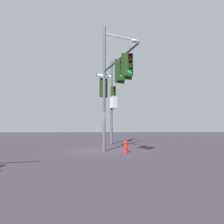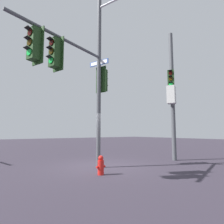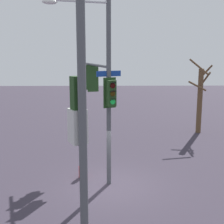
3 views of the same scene
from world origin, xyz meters
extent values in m
plane|color=#362F3B|center=(0.00, 0.00, 0.00)|extent=(80.00, 80.00, 0.00)
cylinder|color=#4C4F54|center=(-0.28, -0.15, 4.20)|extent=(0.20, 0.20, 8.39)
cylinder|color=silver|center=(0.09, -1.28, 7.87)|extent=(0.84, 2.29, 0.10)
ellipsoid|color=silver|center=(0.47, -2.41, 7.79)|extent=(0.53, 0.68, 0.20)
cylinder|color=#4C4F54|center=(-2.42, -0.86, 5.26)|extent=(4.31, 1.53, 0.12)
cube|color=#1E3D19|center=(-2.76, -0.97, 4.56)|extent=(0.39, 0.43, 1.10)
cube|color=#1E3D19|center=(-2.60, -0.92, 4.56)|extent=(0.20, 0.55, 1.30)
cylinder|color=#2F0403|center=(-2.92, -1.02, 4.90)|extent=(0.09, 0.22, 0.22)
cube|color=black|center=(-2.99, -1.04, 5.02)|extent=(0.22, 0.25, 0.06)
cylinder|color=#352504|center=(-2.92, -1.02, 4.56)|extent=(0.09, 0.22, 0.22)
cube|color=black|center=(-2.99, -1.04, 4.68)|extent=(0.22, 0.25, 0.06)
cylinder|color=#19D147|center=(-2.92, -1.02, 4.22)|extent=(0.09, 0.22, 0.22)
cube|color=black|center=(-2.99, -1.04, 4.34)|extent=(0.22, 0.25, 0.06)
cylinder|color=#4C4F54|center=(-2.76, -0.97, 5.19)|extent=(0.04, 0.04, 0.15)
cube|color=#1E3D19|center=(-3.58, -1.24, 4.56)|extent=(0.40, 0.44, 1.10)
cube|color=#1E3D19|center=(-3.41, -1.18, 4.56)|extent=(0.22, 0.54, 1.30)
cylinder|color=#2F0403|center=(-3.73, -1.30, 4.90)|extent=(0.10, 0.22, 0.22)
cube|color=black|center=(-3.80, -1.32, 5.02)|extent=(0.22, 0.25, 0.06)
cylinder|color=#352504|center=(-3.73, -1.30, 4.56)|extent=(0.10, 0.22, 0.22)
cube|color=black|center=(-3.80, -1.32, 4.68)|extent=(0.22, 0.25, 0.06)
cylinder|color=#19D147|center=(-3.73, -1.30, 4.22)|extent=(0.10, 0.22, 0.22)
cube|color=black|center=(-3.80, -1.32, 4.34)|extent=(0.22, 0.25, 0.06)
cylinder|color=#4C4F54|center=(-3.58, -1.24, 5.19)|extent=(0.04, 0.04, 0.15)
cube|color=#1E3D19|center=(0.02, -0.05, 4.19)|extent=(0.41, 0.45, 1.10)
cube|color=#1E3D19|center=(-0.13, -0.11, 4.19)|extent=(0.25, 0.53, 1.30)
cylinder|color=#2F0403|center=(0.18, 0.01, 4.53)|extent=(0.11, 0.21, 0.22)
cube|color=black|center=(0.25, 0.04, 4.65)|extent=(0.23, 0.25, 0.06)
cylinder|color=#352504|center=(0.18, 0.01, 4.19)|extent=(0.11, 0.21, 0.22)
cube|color=black|center=(0.25, 0.04, 4.31)|extent=(0.23, 0.25, 0.06)
cylinder|color=#19D147|center=(0.18, 0.01, 3.85)|extent=(0.11, 0.21, 0.22)
cube|color=black|center=(0.25, 0.04, 3.97)|extent=(0.23, 0.25, 0.06)
cube|color=navy|center=(-0.28, -0.15, 4.99)|extent=(0.41, 1.04, 0.24)
cube|color=white|center=(-0.30, -0.16, 4.99)|extent=(0.35, 0.94, 0.18)
cylinder|color=#4C4F54|center=(4.45, -0.92, 3.85)|extent=(0.25, 0.25, 7.70)
cube|color=silver|center=(4.10, -1.10, 3.77)|extent=(0.69, 0.64, 1.03)
cube|color=#1E3D19|center=(4.15, -1.07, 4.70)|extent=(0.44, 0.46, 1.10)
cylinder|color=#2F0403|center=(4.01, -1.16, 5.04)|extent=(0.14, 0.20, 0.22)
cube|color=black|center=(3.94, -1.20, 5.16)|extent=(0.25, 0.26, 0.06)
cylinder|color=#352504|center=(4.01, -1.16, 4.70)|extent=(0.14, 0.20, 0.22)
cube|color=black|center=(3.94, -1.20, 4.82)|extent=(0.25, 0.26, 0.06)
cylinder|color=#19D147|center=(4.01, -1.16, 4.36)|extent=(0.14, 0.20, 0.22)
cube|color=black|center=(3.94, -1.20, 4.48)|extent=(0.25, 0.26, 0.06)
cylinder|color=red|center=(-1.00, -1.46, 0.28)|extent=(0.24, 0.24, 0.55)
sphere|color=red|center=(-1.00, -1.46, 0.63)|extent=(0.20, 0.20, 0.20)
cylinder|color=red|center=(-1.14, -1.46, 0.30)|extent=(0.10, 0.09, 0.09)
cylinder|color=red|center=(-0.86, -1.46, 0.30)|extent=(0.10, 0.09, 0.09)
cylinder|color=brown|center=(-9.20, 6.50, 2.34)|extent=(0.37, 0.37, 4.67)
cylinder|color=brown|center=(-9.40, 6.95, 4.49)|extent=(1.03, 0.55, 0.93)
cylinder|color=brown|center=(-8.69, 6.11, 3.49)|extent=(0.91, 1.14, 0.67)
cylinder|color=brown|center=(-8.65, 6.14, 4.84)|extent=(0.87, 1.24, 1.10)
cylinder|color=brown|center=(-9.33, 6.91, 4.00)|extent=(0.95, 0.41, 0.94)
camera|label=1|loc=(-12.07, 0.13, 1.60)|focal=28.98mm
camera|label=2|loc=(-5.08, -7.64, 1.63)|focal=30.19mm
camera|label=3|loc=(13.11, -0.24, 5.98)|focal=50.33mm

